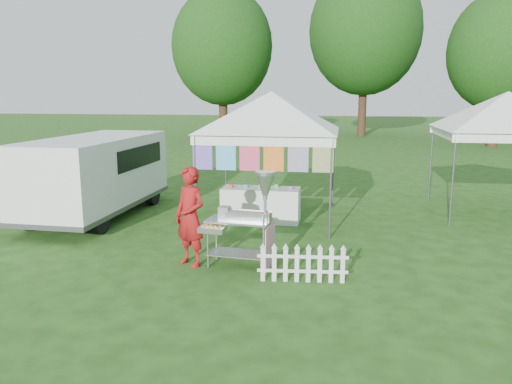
# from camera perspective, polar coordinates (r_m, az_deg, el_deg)

# --- Properties ---
(ground) EXTENTS (120.00, 120.00, 0.00)m
(ground) POSITION_cam_1_polar(r_m,az_deg,el_deg) (8.63, -1.57, -8.79)
(ground) COLOR #1E4313
(ground) RESTS_ON ground
(canopy_main) EXTENTS (4.24, 4.24, 3.45)m
(canopy_main) POSITION_cam_1_polar(r_m,az_deg,el_deg) (11.56, 1.78, 11.39)
(canopy_main) COLOR #59595E
(canopy_main) RESTS_ON ground
(canopy_right) EXTENTS (4.24, 4.24, 3.45)m
(canopy_right) POSITION_cam_1_polar(r_m,az_deg,el_deg) (13.53, 26.90, 10.20)
(canopy_right) COLOR #59595E
(canopy_right) RESTS_ON ground
(tree_left) EXTENTS (6.40, 6.40, 9.53)m
(tree_left) POSITION_cam_1_polar(r_m,az_deg,el_deg) (32.97, -3.86, 16.21)
(tree_left) COLOR #332112
(tree_left) RESTS_ON ground
(tree_mid) EXTENTS (7.60, 7.60, 11.52)m
(tree_mid) POSITION_cam_1_polar(r_m,az_deg,el_deg) (36.22, 12.40, 17.60)
(tree_mid) COLOR #332112
(tree_mid) RESTS_ON ground
(tree_right) EXTENTS (5.60, 5.60, 8.42)m
(tree_right) POSITION_cam_1_polar(r_m,az_deg,el_deg) (31.19, 26.11, 14.21)
(tree_right) COLOR #332112
(tree_right) RESTS_ON ground
(donut_cart) EXTENTS (1.26, 0.78, 1.67)m
(donut_cart) POSITION_cam_1_polar(r_m,az_deg,el_deg) (8.45, -0.84, -2.24)
(donut_cart) COLOR gray
(donut_cart) RESTS_ON ground
(vendor) EXTENTS (0.75, 0.67, 1.73)m
(vendor) POSITION_cam_1_polar(r_m,az_deg,el_deg) (8.66, -7.55, -2.82)
(vendor) COLOR maroon
(vendor) RESTS_ON ground
(cargo_van) EXTENTS (1.93, 4.67, 1.92)m
(cargo_van) POSITION_cam_1_polar(r_m,az_deg,el_deg) (12.72, -17.55, 2.03)
(cargo_van) COLOR silver
(cargo_van) RESTS_ON ground
(picket_fence) EXTENTS (1.44, 0.17, 0.56)m
(picket_fence) POSITION_cam_1_polar(r_m,az_deg,el_deg) (8.00, 5.35, -8.28)
(picket_fence) COLOR silver
(picket_fence) RESTS_ON ground
(display_table) EXTENTS (1.80, 0.70, 0.79)m
(display_table) POSITION_cam_1_polar(r_m,az_deg,el_deg) (11.66, 0.56, -1.45)
(display_table) COLOR white
(display_table) RESTS_ON ground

